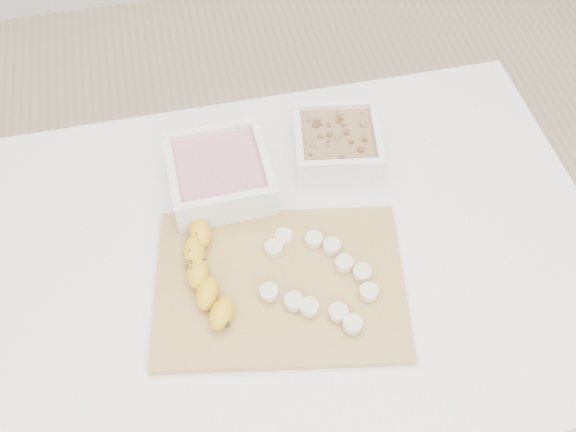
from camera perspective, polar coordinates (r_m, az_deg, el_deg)
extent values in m
plane|color=#C6AD89|center=(1.70, 0.23, -16.81)|extent=(3.50, 3.50, 0.00)
cube|color=white|center=(1.03, 0.36, -3.90)|extent=(1.00, 0.70, 0.04)
cylinder|color=white|center=(1.53, -18.60, -4.97)|extent=(0.05, 0.05, 0.71)
cylinder|color=white|center=(1.60, 13.53, 0.82)|extent=(0.05, 0.05, 0.71)
cube|color=white|center=(1.06, -6.06, 3.55)|extent=(0.17, 0.17, 0.08)
cube|color=#CA7D92|center=(1.06, -6.07, 3.66)|extent=(0.14, 0.14, 0.04)
cube|color=white|center=(1.11, 4.36, 6.33)|extent=(0.17, 0.17, 0.07)
cube|color=olive|center=(1.11, 4.37, 6.43)|extent=(0.14, 0.14, 0.04)
cube|color=tan|center=(0.98, -0.70, -6.09)|extent=(0.42, 0.33, 0.01)
cylinder|color=beige|center=(0.99, -1.30, -2.87)|extent=(0.03, 0.03, 0.01)
cylinder|color=beige|center=(1.00, -0.40, -1.89)|extent=(0.03, 0.03, 0.01)
cylinder|color=beige|center=(1.00, 2.31, -2.12)|extent=(0.03, 0.03, 0.01)
cylinder|color=beige|center=(1.00, 3.92, -2.72)|extent=(0.03, 0.03, 0.01)
cylinder|color=beige|center=(0.98, 4.99, -4.23)|extent=(0.03, 0.03, 0.01)
cylinder|color=beige|center=(0.97, 6.61, -5.03)|extent=(0.03, 0.03, 0.01)
cylinder|color=beige|center=(0.96, 7.19, -6.72)|extent=(0.03, 0.03, 0.01)
cylinder|color=beige|center=(0.95, -1.71, -6.79)|extent=(0.03, 0.03, 0.01)
cylinder|color=beige|center=(0.94, 0.50, -7.61)|extent=(0.03, 0.03, 0.01)
cylinder|color=beige|center=(0.94, 1.91, -8.10)|extent=(0.03, 0.03, 0.01)
cylinder|color=beige|center=(0.94, 4.49, -8.55)|extent=(0.03, 0.03, 0.01)
cylinder|color=beige|center=(0.93, 5.75, -9.55)|extent=(0.03, 0.03, 0.01)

